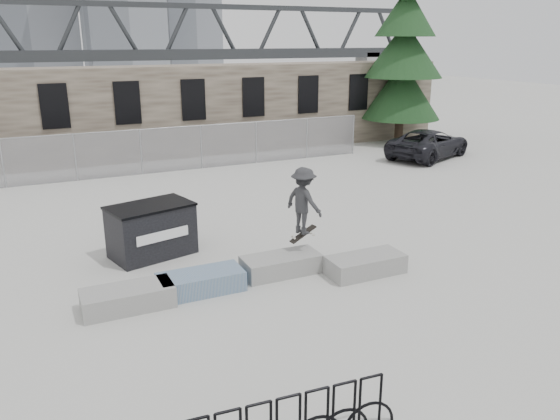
% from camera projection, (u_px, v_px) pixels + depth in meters
% --- Properties ---
extents(ground, '(120.00, 120.00, 0.00)m').
position_uv_depth(ground, '(245.00, 282.00, 13.54)').
color(ground, '#ABABA6').
rests_on(ground, ground).
extents(stone_wall, '(36.00, 2.58, 4.50)m').
position_uv_depth(stone_wall, '(124.00, 114.00, 26.91)').
color(stone_wall, brown).
rests_on(stone_wall, ground).
extents(chainlink_fence, '(22.06, 0.06, 2.02)m').
position_uv_depth(chainlink_fence, '(141.00, 151.00, 24.04)').
color(chainlink_fence, gray).
rests_on(chainlink_fence, ground).
extents(planter_far_left, '(2.00, 0.90, 0.49)m').
position_uv_depth(planter_far_left, '(128.00, 297.00, 12.17)').
color(planter_far_left, '#989895').
rests_on(planter_far_left, ground).
extents(planter_center_left, '(2.00, 0.90, 0.49)m').
position_uv_depth(planter_center_left, '(201.00, 281.00, 12.97)').
color(planter_center_left, '#2D5888').
rests_on(planter_center_left, ground).
extents(planter_center_right, '(2.00, 0.90, 0.49)m').
position_uv_depth(planter_center_right, '(281.00, 264.00, 13.98)').
color(planter_center_right, '#989895').
rests_on(planter_center_right, ground).
extents(planter_offset, '(2.00, 0.90, 0.49)m').
position_uv_depth(planter_offset, '(365.00, 264.00, 13.97)').
color(planter_offset, '#989895').
rests_on(planter_offset, ground).
extents(dumpster, '(2.49, 1.87, 1.46)m').
position_uv_depth(dumpster, '(151.00, 230.00, 15.03)').
color(dumpster, black).
rests_on(dumpster, ground).
extents(spruce_tree, '(4.45, 4.45, 11.50)m').
position_uv_depth(spruce_tree, '(404.00, 53.00, 30.41)').
color(spruce_tree, '#38281E').
rests_on(spruce_tree, ground).
extents(truss_bridge, '(70.00, 3.00, 9.80)m').
position_uv_depth(truss_bridge, '(152.00, 54.00, 63.91)').
color(truss_bridge, '#2D3033').
rests_on(truss_bridge, ground).
extents(suv, '(5.71, 4.19, 1.44)m').
position_uv_depth(suv, '(429.00, 144.00, 27.55)').
color(suv, black).
rests_on(suv, ground).
extents(skateboarder, '(1.01, 1.29, 1.96)m').
position_uv_depth(skateboarder, '(303.00, 201.00, 13.98)').
color(skateboarder, '#2C2C2F').
rests_on(skateboarder, ground).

